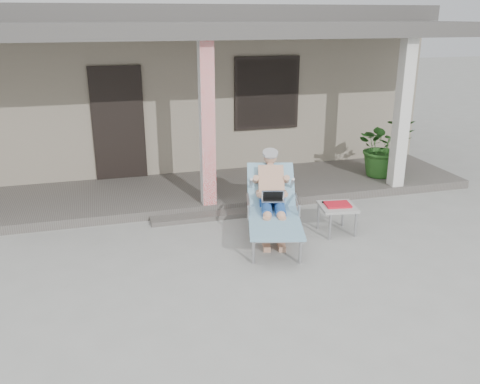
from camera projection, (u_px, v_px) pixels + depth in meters
name	position (u px, v px, depth m)	size (l,w,h in m)	color
ground	(244.00, 270.00, 6.54)	(60.00, 60.00, 0.00)	#9E9E99
house	(168.00, 80.00, 11.91)	(10.40, 5.40, 3.30)	gray
porch_deck	(199.00, 191.00, 9.25)	(10.00, 2.00, 0.15)	#605B56
porch_overhang	(195.00, 36.00, 8.31)	(10.00, 2.30, 2.85)	silver
porch_step	(213.00, 216.00, 8.22)	(2.00, 0.30, 0.07)	#605B56
lounger	(273.00, 187.00, 7.33)	(1.17, 1.97, 1.24)	#B7B7BC
side_table	(337.00, 208.00, 7.54)	(0.59, 0.59, 0.47)	#AAAAA5
potted_palm	(384.00, 147.00, 9.71)	(1.04, 0.90, 1.16)	#26591E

